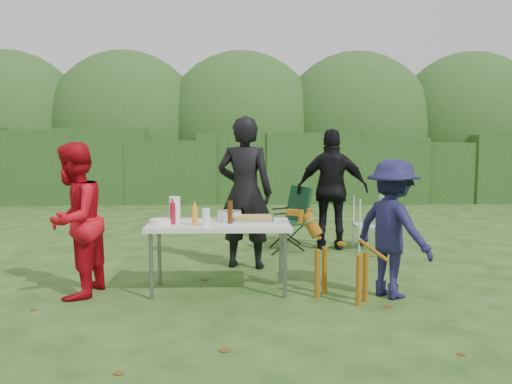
{
  "coord_description": "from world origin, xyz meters",
  "views": [
    {
      "loc": [
        -0.03,
        -5.54,
        1.66
      ],
      "look_at": [
        0.15,
        0.78,
        1.0
      ],
      "focal_mm": 38.0,
      "sensor_mm": 36.0,
      "label": 1
    }
  ],
  "objects_px": {
    "dog": "(341,257)",
    "beer_bottle": "(230,212)",
    "person_cook": "(245,193)",
    "ketchup_bottle": "(173,214)",
    "person_black_puffy": "(332,189)",
    "lawn_chair": "(370,223)",
    "child": "(393,229)",
    "camping_chair": "(287,218)",
    "folding_table": "(219,228)",
    "person_red_jacket": "(74,220)",
    "paper_towel_roll": "(175,208)",
    "mustard_bottle": "(195,216)"
  },
  "relations": [
    {
      "from": "camping_chair",
      "to": "child",
      "type": "bearing_deg",
      "value": 81.16
    },
    {
      "from": "folding_table",
      "to": "person_cook",
      "type": "bearing_deg",
      "value": 74.97
    },
    {
      "from": "person_cook",
      "to": "dog",
      "type": "bearing_deg",
      "value": 137.04
    },
    {
      "from": "dog",
      "to": "mustard_bottle",
      "type": "xyz_separation_m",
      "value": [
        -1.49,
        0.19,
        0.4
      ]
    },
    {
      "from": "folding_table",
      "to": "camping_chair",
      "type": "distance_m",
      "value": 2.27
    },
    {
      "from": "child",
      "to": "person_cook",
      "type": "bearing_deg",
      "value": 14.48
    },
    {
      "from": "child",
      "to": "person_red_jacket",
      "type": "bearing_deg",
      "value": 53.51
    },
    {
      "from": "dog",
      "to": "beer_bottle",
      "type": "bearing_deg",
      "value": 21.69
    },
    {
      "from": "person_black_puffy",
      "to": "child",
      "type": "bearing_deg",
      "value": 103.25
    },
    {
      "from": "person_black_puffy",
      "to": "camping_chair",
      "type": "bearing_deg",
      "value": 12.59
    },
    {
      "from": "mustard_bottle",
      "to": "ketchup_bottle",
      "type": "relative_size",
      "value": 0.91
    },
    {
      "from": "person_cook",
      "to": "ketchup_bottle",
      "type": "height_order",
      "value": "person_cook"
    },
    {
      "from": "folding_table",
      "to": "person_black_puffy",
      "type": "relative_size",
      "value": 0.85
    },
    {
      "from": "person_cook",
      "to": "person_black_puffy",
      "type": "relative_size",
      "value": 1.08
    },
    {
      "from": "person_black_puffy",
      "to": "mustard_bottle",
      "type": "height_order",
      "value": "person_black_puffy"
    },
    {
      "from": "camping_chair",
      "to": "lawn_chair",
      "type": "xyz_separation_m",
      "value": [
        1.21,
        -0.0,
        -0.07
      ]
    },
    {
      "from": "person_black_puffy",
      "to": "lawn_chair",
      "type": "distance_m",
      "value": 0.74
    },
    {
      "from": "person_black_puffy",
      "to": "camping_chair",
      "type": "distance_m",
      "value": 0.79
    },
    {
      "from": "camping_chair",
      "to": "folding_table",
      "type": "bearing_deg",
      "value": 36.68
    },
    {
      "from": "person_cook",
      "to": "ketchup_bottle",
      "type": "distance_m",
      "value": 1.36
    },
    {
      "from": "camping_chair",
      "to": "paper_towel_roll",
      "type": "relative_size",
      "value": 3.57
    },
    {
      "from": "folding_table",
      "to": "person_red_jacket",
      "type": "bearing_deg",
      "value": -174.19
    },
    {
      "from": "folding_table",
      "to": "lawn_chair",
      "type": "relative_size",
      "value": 1.91
    },
    {
      "from": "paper_towel_roll",
      "to": "person_cook",
      "type": "bearing_deg",
      "value": 48.09
    },
    {
      "from": "person_cook",
      "to": "ketchup_bottle",
      "type": "relative_size",
      "value": 8.65
    },
    {
      "from": "person_black_puffy",
      "to": "ketchup_bottle",
      "type": "xyz_separation_m",
      "value": [
        -2.04,
        -2.2,
        -0.03
      ]
    },
    {
      "from": "camping_chair",
      "to": "person_red_jacket",
      "type": "bearing_deg",
      "value": 13.2
    },
    {
      "from": "person_cook",
      "to": "dog",
      "type": "xyz_separation_m",
      "value": [
        0.96,
        -1.39,
        -0.52
      ]
    },
    {
      "from": "child",
      "to": "camping_chair",
      "type": "xyz_separation_m",
      "value": [
        -0.89,
        2.31,
        -0.25
      ]
    },
    {
      "from": "child",
      "to": "beer_bottle",
      "type": "distance_m",
      "value": 1.69
    },
    {
      "from": "person_black_puffy",
      "to": "beer_bottle",
      "type": "relative_size",
      "value": 7.32
    },
    {
      "from": "folding_table",
      "to": "camping_chair",
      "type": "xyz_separation_m",
      "value": [
        0.9,
        2.07,
        -0.22
      ]
    },
    {
      "from": "mustard_bottle",
      "to": "ketchup_bottle",
      "type": "height_order",
      "value": "ketchup_bottle"
    },
    {
      "from": "child",
      "to": "paper_towel_roll",
      "type": "xyz_separation_m",
      "value": [
        -2.28,
        0.43,
        0.16
      ]
    },
    {
      "from": "lawn_chair",
      "to": "mustard_bottle",
      "type": "xyz_separation_m",
      "value": [
        -2.36,
        -2.23,
        0.45
      ]
    },
    {
      "from": "person_red_jacket",
      "to": "mustard_bottle",
      "type": "height_order",
      "value": "person_red_jacket"
    },
    {
      "from": "person_black_puffy",
      "to": "dog",
      "type": "height_order",
      "value": "person_black_puffy"
    },
    {
      "from": "person_black_puffy",
      "to": "lawn_chair",
      "type": "relative_size",
      "value": 2.24
    },
    {
      "from": "person_cook",
      "to": "beer_bottle",
      "type": "xyz_separation_m",
      "value": [
        -0.16,
        -1.09,
        -0.09
      ]
    },
    {
      "from": "lawn_chair",
      "to": "ketchup_bottle",
      "type": "distance_m",
      "value": 3.4
    },
    {
      "from": "person_red_jacket",
      "to": "child",
      "type": "distance_m",
      "value": 3.27
    },
    {
      "from": "mustard_bottle",
      "to": "beer_bottle",
      "type": "height_order",
      "value": "beer_bottle"
    },
    {
      "from": "mustard_bottle",
      "to": "paper_towel_roll",
      "type": "distance_m",
      "value": 0.43
    },
    {
      "from": "person_cook",
      "to": "person_black_puffy",
      "type": "bearing_deg",
      "value": -127.64
    },
    {
      "from": "person_cook",
      "to": "ketchup_bottle",
      "type": "bearing_deg",
      "value": 68.39
    },
    {
      "from": "camping_chair",
      "to": "lawn_chair",
      "type": "height_order",
      "value": "camping_chair"
    },
    {
      "from": "person_red_jacket",
      "to": "paper_towel_roll",
      "type": "distance_m",
      "value": 1.05
    },
    {
      "from": "person_black_puffy",
      "to": "person_cook",
      "type": "bearing_deg",
      "value": 47.84
    },
    {
      "from": "beer_bottle",
      "to": "paper_towel_roll",
      "type": "xyz_separation_m",
      "value": [
        -0.61,
        0.23,
        0.01
      ]
    },
    {
      "from": "folding_table",
      "to": "person_red_jacket",
      "type": "height_order",
      "value": "person_red_jacket"
    }
  ]
}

